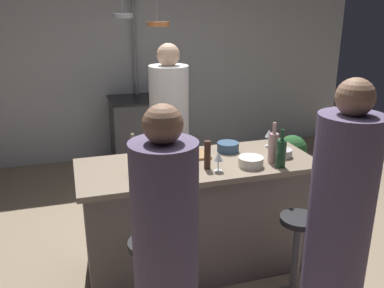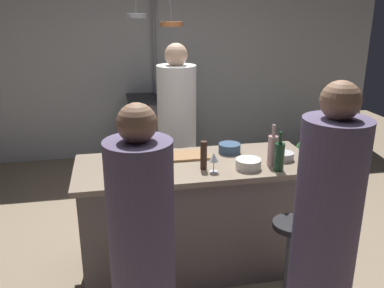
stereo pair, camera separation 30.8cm
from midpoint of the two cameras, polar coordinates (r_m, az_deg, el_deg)
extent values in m
plane|color=gray|center=(3.51, 3.12, -16.49)|extent=(9.00, 9.00, 0.00)
cube|color=#B2B7BC|center=(5.72, -3.80, 11.37)|extent=(6.40, 0.16, 2.60)
cube|color=slate|center=(3.28, 3.25, -10.34)|extent=(1.72, 0.66, 0.86)
cube|color=gray|center=(3.09, 3.40, -3.03)|extent=(1.80, 0.72, 0.04)
cube|color=#47474C|center=(5.51, -3.06, 1.85)|extent=(0.76, 0.60, 0.86)
cube|color=black|center=(5.40, -3.14, 6.37)|extent=(0.80, 0.64, 0.03)
cylinder|color=white|center=(3.91, 0.17, -0.21)|extent=(0.36, 0.36, 1.52)
sphere|color=#D8AD8C|center=(3.72, 0.18, 12.31)|extent=(0.21, 0.21, 0.21)
cylinder|color=#4C4C51|center=(2.75, -4.25, -19.29)|extent=(0.06, 0.06, 0.62)
cylinder|color=black|center=(2.56, -4.43, -13.49)|extent=(0.26, 0.26, 0.04)
cylinder|color=#594C6B|center=(2.25, -2.75, -17.03)|extent=(0.34, 0.34, 1.42)
sphere|color=#8C664C|center=(1.90, -3.12, 2.85)|extent=(0.19, 0.19, 0.19)
cylinder|color=#4C4C51|center=(3.01, 16.29, -16.28)|extent=(0.06, 0.06, 0.62)
cylinder|color=black|center=(2.84, 16.90, -10.82)|extent=(0.26, 0.26, 0.04)
cylinder|color=#594C6B|center=(2.51, 21.28, -13.38)|extent=(0.35, 0.35, 1.49)
sphere|color=#8C664C|center=(2.20, 23.81, 5.49)|extent=(0.20, 0.20, 0.20)
cylinder|color=gray|center=(5.61, -3.55, 8.90)|extent=(0.04, 0.04, 2.15)
cylinder|color=gray|center=(4.32, -5.66, 17.34)|extent=(0.21, 0.21, 0.04)
cylinder|color=gray|center=(4.32, -5.71, 18.81)|extent=(0.01, 0.01, 0.22)
cylinder|color=#B26638|center=(4.33, -0.76, 16.35)|extent=(0.23, 0.23, 0.04)
cylinder|color=gray|center=(4.37, -0.88, 18.36)|extent=(0.01, 0.01, 0.30)
cylinder|color=brown|center=(5.25, 17.38, -3.93)|extent=(0.24, 0.24, 0.16)
sphere|color=#2D6633|center=(5.16, 17.65, -1.27)|extent=(0.36, 0.36, 0.36)
cube|color=#997047|center=(3.20, 2.17, -1.66)|extent=(0.32, 0.22, 0.02)
cylinder|color=#382319|center=(2.94, 4.65, -1.64)|extent=(0.05, 0.05, 0.21)
cylinder|color=brown|center=(2.83, -3.42, -2.35)|extent=(0.07, 0.07, 0.22)
cylinder|color=brown|center=(2.78, -3.48, 0.58)|extent=(0.03, 0.03, 0.08)
cylinder|color=#193D23|center=(3.01, 14.94, -1.82)|extent=(0.07, 0.07, 0.20)
cylinder|color=#193D23|center=(2.96, 15.17, 0.79)|extent=(0.03, 0.03, 0.08)
cylinder|color=gray|center=(2.91, -5.69, -1.92)|extent=(0.07, 0.07, 0.21)
cylinder|color=gray|center=(2.86, -5.78, 0.81)|extent=(0.03, 0.03, 0.08)
cylinder|color=#B78C8E|center=(3.09, 13.96, -0.98)|extent=(0.07, 0.07, 0.23)
cylinder|color=#B78C8E|center=(3.04, 14.18, 1.79)|extent=(0.03, 0.03, 0.08)
cylinder|color=silver|center=(3.14, -1.42, -2.21)|extent=(0.06, 0.06, 0.01)
cylinder|color=silver|center=(3.12, -1.43, -1.52)|extent=(0.01, 0.01, 0.07)
cone|color=silver|center=(3.10, -1.44, -0.30)|extent=(0.07, 0.07, 0.06)
cylinder|color=silver|center=(2.93, 6.05, -3.91)|extent=(0.06, 0.06, 0.01)
cylinder|color=silver|center=(2.91, 6.07, -3.18)|extent=(0.01, 0.01, 0.07)
cone|color=silver|center=(2.88, 6.12, -1.89)|extent=(0.07, 0.07, 0.06)
cylinder|color=silver|center=(3.48, 13.64, -0.64)|extent=(0.06, 0.06, 0.01)
cylinder|color=silver|center=(3.46, 13.69, -0.01)|extent=(0.01, 0.01, 0.07)
cone|color=silver|center=(3.44, 13.78, 1.09)|extent=(0.07, 0.07, 0.06)
cylinder|color=#334C6B|center=(3.31, 7.90, -0.62)|extent=(0.18, 0.18, 0.07)
cylinder|color=#B7B7BC|center=(3.25, 15.28, -1.67)|extent=(0.16, 0.16, 0.06)
cylinder|color=silver|center=(3.01, 10.76, -2.78)|extent=(0.18, 0.18, 0.07)
camera|label=1|loc=(0.15, -87.23, 0.93)|focal=38.33mm
camera|label=2|loc=(0.15, 92.77, -0.93)|focal=38.33mm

